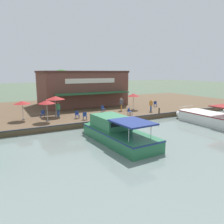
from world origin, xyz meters
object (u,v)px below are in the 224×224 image
(patio_umbrella_back_row, at_px, (133,95))
(motorboat_mid_row, at_px, (113,131))
(cafe_chair_mid_patio, at_px, (129,111))
(mooring_post, at_px, (159,111))
(cafe_chair_beside_entrance, at_px, (155,104))
(person_at_quay_edge, at_px, (58,107))
(cafe_chair_back_row_seat, at_px, (43,113))
(tree_upstream_bank, at_px, (61,80))
(patio_umbrella_by_entrance, at_px, (47,102))
(cafe_chair_facing_river, at_px, (77,114))
(patio_umbrella_mid_patio_right, at_px, (55,98))
(cafe_chair_under_first_umbrella, at_px, (103,108))
(person_mid_patio, at_px, (151,104))
(motorboat_far_downstream, at_px, (207,117))
(person_near_entrance, at_px, (121,102))
(cafe_chair_far_corner_seat, at_px, (85,116))
(waterfront_restaurant, at_px, (82,88))
(patio_umbrella_far_corner, at_px, (22,103))

(patio_umbrella_back_row, relative_size, motorboat_mid_row, 0.25)
(cafe_chair_mid_patio, height_order, mooring_post, cafe_chair_mid_patio)
(cafe_chair_beside_entrance, xyz_separation_m, person_at_quay_edge, (0.55, -15.47, 0.65))
(cafe_chair_back_row_seat, bearing_deg, tree_upstream_bank, 152.93)
(patio_umbrella_by_entrance, bearing_deg, motorboat_mid_row, 27.14)
(cafe_chair_mid_patio, bearing_deg, cafe_chair_back_row_seat, -110.36)
(patio_umbrella_by_entrance, relative_size, cafe_chair_facing_river, 2.81)
(cafe_chair_facing_river, bearing_deg, patio_umbrella_by_entrance, -91.94)
(patio_umbrella_mid_patio_right, bearing_deg, cafe_chair_under_first_umbrella, 87.88)
(patio_umbrella_by_entrance, height_order, motorboat_mid_row, patio_umbrella_by_entrance)
(motorboat_mid_row, bearing_deg, person_mid_patio, 126.67)
(patio_umbrella_back_row, relative_size, motorboat_far_downstream, 0.26)
(person_near_entrance, bearing_deg, person_mid_patio, 53.92)
(patio_umbrella_back_row, bearing_deg, cafe_chair_back_row_seat, -91.85)
(person_mid_patio, bearing_deg, cafe_chair_back_row_seat, -101.50)
(patio_umbrella_back_row, distance_m, cafe_chair_far_corner_seat, 9.54)
(patio_umbrella_mid_patio_right, height_order, cafe_chair_beside_entrance, patio_umbrella_mid_patio_right)
(waterfront_restaurant, distance_m, cafe_chair_back_row_seat, 11.44)
(patio_umbrella_back_row, xyz_separation_m, person_near_entrance, (0.02, -2.04, -0.96))
(cafe_chair_mid_patio, xyz_separation_m, person_mid_patio, (-0.85, 4.08, 0.59))
(cafe_chair_beside_entrance, bearing_deg, patio_umbrella_far_corner, -88.42)
(waterfront_restaurant, height_order, mooring_post, waterfront_restaurant)
(cafe_chair_under_first_umbrella, xyz_separation_m, cafe_chair_facing_river, (2.35, -4.50, 0.00))
(motorboat_far_downstream, bearing_deg, mooring_post, -149.19)
(patio_umbrella_back_row, relative_size, cafe_chair_under_first_umbrella, 2.78)
(patio_umbrella_back_row, xyz_separation_m, cafe_chair_under_first_umbrella, (-0.19, -4.86, -1.62))
(patio_umbrella_back_row, bearing_deg, patio_umbrella_far_corner, -89.50)
(cafe_chair_beside_entrance, bearing_deg, cafe_chair_far_corner_seat, -74.43)
(patio_umbrella_back_row, relative_size, cafe_chair_back_row_seat, 2.78)
(motorboat_far_downstream, bearing_deg, person_mid_patio, -158.83)
(cafe_chair_facing_river, height_order, person_mid_patio, person_mid_patio)
(patio_umbrella_by_entrance, height_order, patio_umbrella_far_corner, patio_umbrella_by_entrance)
(cafe_chair_facing_river, bearing_deg, cafe_chair_beside_entrance, 100.56)
(cafe_chair_facing_river, relative_size, mooring_post, 1.09)
(cafe_chair_far_corner_seat, xyz_separation_m, motorboat_mid_row, (6.64, 0.10, -0.22))
(patio_umbrella_mid_patio_right, relative_size, person_near_entrance, 1.39)
(cafe_chair_back_row_seat, distance_m, person_mid_patio, 14.42)
(patio_umbrella_back_row, height_order, patio_umbrella_by_entrance, patio_umbrella_by_entrance)
(person_at_quay_edge, distance_m, motorboat_mid_row, 10.09)
(waterfront_restaurant, xyz_separation_m, person_at_quay_edge, (8.45, -6.20, -1.66))
(cafe_chair_under_first_umbrella, distance_m, person_near_entrance, 2.90)
(patio_umbrella_far_corner, height_order, cafe_chair_far_corner_seat, patio_umbrella_far_corner)
(mooring_post, bearing_deg, patio_umbrella_mid_patio_right, -111.92)
(cafe_chair_back_row_seat, height_order, person_mid_patio, person_mid_patio)
(cafe_chair_under_first_umbrella, bearing_deg, motorboat_far_downstream, 42.54)
(cafe_chair_facing_river, height_order, tree_upstream_bank, tree_upstream_bank)
(patio_umbrella_back_row, distance_m, cafe_chair_back_row_seat, 12.92)
(waterfront_restaurant, bearing_deg, patio_umbrella_by_entrance, -37.36)
(cafe_chair_under_first_umbrella, xyz_separation_m, motorboat_mid_row, (10.11, -3.86, -0.22))
(cafe_chair_beside_entrance, xyz_separation_m, tree_upstream_bank, (-10.04, -12.11, 3.58))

